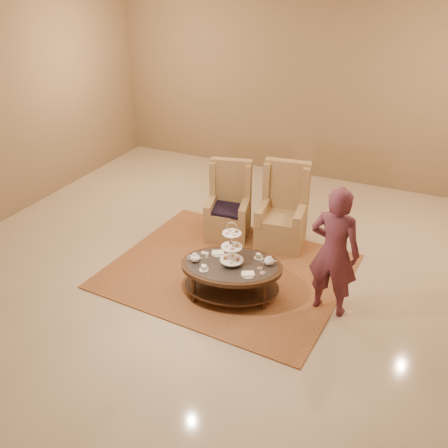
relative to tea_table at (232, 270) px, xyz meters
The scene contains 8 objects.
ground 0.60m from the tea_table, 130.90° to the left, with size 8.00×8.00×0.00m, color #C1AE8F.
ceiling 0.60m from the tea_table, 130.90° to the left, with size 8.00×8.00×0.02m, color silver.
wall_back 4.56m from the tea_table, 93.92° to the left, with size 8.00×0.04×3.50m, color #8C704C.
rug 0.68m from the tea_table, 118.78° to the left, with size 3.29×2.80×0.02m.
tea_table is the anchor object (origin of this frame).
armchair_left 1.65m from the tea_table, 115.50° to the left, with size 0.77×0.79×1.18m.
armchair_right 1.59m from the tea_table, 85.21° to the left, with size 0.76×0.78×1.26m.
person 1.30m from the tea_table, 11.39° to the left, with size 0.64×0.45×1.66m.
Camera 1 is at (2.42, -5.16, 3.89)m, focal length 40.00 mm.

